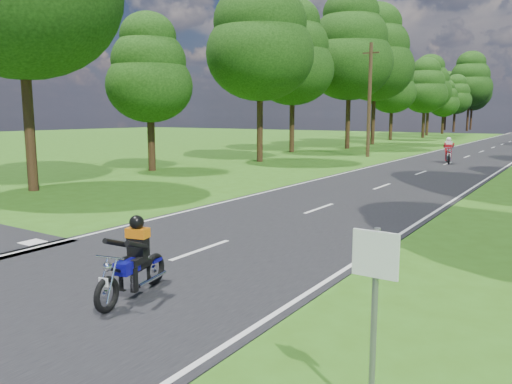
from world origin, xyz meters
The scene contains 7 objects.
ground centered at (0.00, 0.00, 0.00)m, with size 160.00×160.00×0.00m, color #316015.
main_road centered at (0.00, 50.00, 0.01)m, with size 7.00×140.00×0.02m, color black.
road_markings centered at (-0.14, 48.13, 0.02)m, with size 7.40×140.00×0.01m.
telegraph_pole centered at (-6.00, 28.00, 4.07)m, with size 1.20×0.26×8.00m.
road_sign centered at (5.50, -2.01, 1.34)m, with size 0.45×0.07×2.00m.
rider_near_blue centered at (0.94, -0.91, 0.71)m, with size 0.55×1.65×1.37m, color #0F0D93, non-canonical shape.
rider_far_red centered at (-0.05, 26.21, 0.83)m, with size 0.65×1.95×1.62m, color #9D0D0C, non-canonical shape.
Camera 1 is at (7.06, -6.44, 3.06)m, focal length 35.00 mm.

